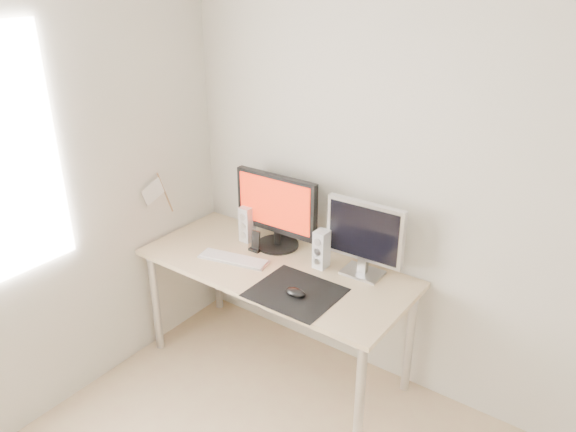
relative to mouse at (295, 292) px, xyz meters
The scene contains 11 objects.
wall_back 0.99m from the mouse, 41.10° to the left, with size 3.50×3.50×0.00m, color silver.
mousepad 0.04m from the mouse, 123.69° to the left, with size 0.45×0.40×0.00m, color black.
mouse is the anchor object (origin of this frame).
desk 0.36m from the mouse, 145.11° to the left, with size 1.60×0.70×0.73m.
main_monitor 0.61m from the mouse, 136.80° to the left, with size 0.55×0.27×0.47m.
second_monitor 0.49m from the mouse, 67.21° to the left, with size 0.45×0.17×0.43m.
speaker_left 0.71m from the mouse, 150.36° to the left, with size 0.07×0.09×0.23m.
speaker_right 0.35m from the mouse, 100.02° to the left, with size 0.07×0.09×0.23m.
keyboard 0.53m from the mouse, 168.58° to the left, with size 0.44×0.21×0.02m.
phone_dock 0.56m from the mouse, 150.51° to the left, with size 0.07×0.06×0.13m.
pennant 1.11m from the mouse, behind, with size 0.01×0.23×0.29m.
Camera 1 is at (0.78, -0.86, 2.34)m, focal length 35.00 mm.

